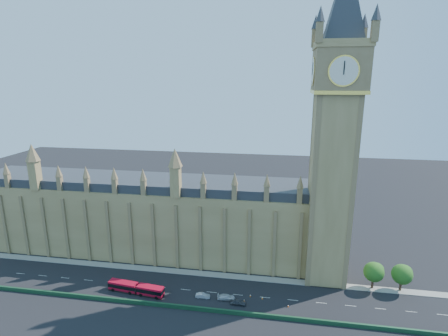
% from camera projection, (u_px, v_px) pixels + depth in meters
% --- Properties ---
extents(ground, '(400.00, 400.00, 0.00)m').
position_uv_depth(ground, '(199.00, 291.00, 105.21)').
color(ground, black).
rests_on(ground, ground).
extents(palace_westminster, '(120.00, 20.00, 28.00)m').
position_uv_depth(palace_westminster, '(145.00, 216.00, 126.72)').
color(palace_westminster, olive).
rests_on(palace_westminster, ground).
extents(elizabeth_tower, '(20.59, 20.59, 105.00)m').
position_uv_depth(elizabeth_tower, '(337.00, 106.00, 99.10)').
color(elizabeth_tower, olive).
rests_on(elizabeth_tower, ground).
extents(bridge_parapet, '(160.00, 0.60, 1.20)m').
position_uv_depth(bridge_parapet, '(191.00, 308.00, 96.46)').
color(bridge_parapet, '#1E4C2D').
rests_on(bridge_parapet, ground).
extents(kerb_north, '(160.00, 3.00, 0.16)m').
position_uv_depth(kerb_north, '(205.00, 274.00, 114.27)').
color(kerb_north, gray).
rests_on(kerb_north, ground).
extents(tree_east_near, '(6.00, 6.00, 8.50)m').
position_uv_depth(tree_east_near, '(375.00, 271.00, 105.28)').
color(tree_east_near, '#382619').
rests_on(tree_east_near, ground).
extents(tree_east_far, '(6.00, 6.00, 8.50)m').
position_uv_depth(tree_east_far, '(403.00, 274.00, 104.02)').
color(tree_east_far, '#382619').
rests_on(tree_east_far, ground).
extents(red_bus, '(17.61, 4.48, 2.96)m').
position_uv_depth(red_bus, '(136.00, 288.00, 103.85)').
color(red_bus, '#AC0B23').
rests_on(red_bus, ground).
extents(car_grey, '(4.45, 1.95, 1.49)m').
position_uv_depth(car_grey, '(238.00, 302.00, 98.68)').
color(car_grey, '#404247').
rests_on(car_grey, ground).
extents(car_silver, '(4.22, 1.59, 1.37)m').
position_uv_depth(car_silver, '(203.00, 296.00, 101.82)').
color(car_silver, '#B0B1B8').
rests_on(car_silver, ground).
extents(car_white, '(5.37, 2.63, 1.50)m').
position_uv_depth(car_white, '(226.00, 297.00, 100.95)').
color(car_white, silver).
rests_on(car_white, ground).
extents(cone_a, '(0.56, 0.56, 0.68)m').
position_uv_depth(cone_a, '(250.00, 295.00, 102.44)').
color(cone_a, black).
rests_on(cone_a, ground).
extents(cone_b, '(0.52, 0.52, 0.64)m').
position_uv_depth(cone_b, '(244.00, 300.00, 100.27)').
color(cone_b, black).
rests_on(cone_b, ground).
extents(cone_c, '(0.50, 0.50, 0.70)m').
position_uv_depth(cone_c, '(262.00, 298.00, 101.30)').
color(cone_c, black).
rests_on(cone_c, ground).
extents(cone_d, '(0.46, 0.46, 0.66)m').
position_uv_depth(cone_d, '(288.00, 306.00, 97.78)').
color(cone_d, black).
rests_on(cone_d, ground).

